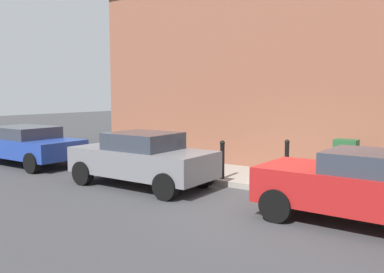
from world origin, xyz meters
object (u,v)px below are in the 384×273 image
car_blue (25,144)px  bollard_far_kerb (222,158)px  car_red (369,187)px  utility_cabinet (345,164)px  car_grey (142,158)px  bollard_near_cabinet (287,157)px

car_blue → bollard_far_kerb: size_ratio=4.30×
car_red → car_blue: bearing=-0.1°
car_red → utility_cabinet: (2.58, 1.09, -0.06)m
car_grey → bollard_near_cabinet: 3.94m
car_blue → utility_cabinet: bearing=-167.3°
car_blue → bollard_near_cabinet: (2.42, -8.55, -0.00)m
car_blue → bollard_far_kerb: car_blue is taller
car_red → utility_cabinet: size_ratio=3.46×
car_grey → bollard_near_cabinet: (2.63, -2.93, -0.04)m
car_red → bollard_far_kerb: 4.28m
bollard_far_kerb → car_blue: bearing=99.8°
bollard_near_cabinet → bollard_far_kerb: (-1.19, 1.35, 0.00)m
utility_cabinet → bollard_far_kerb: 3.12m
car_red → bollard_near_cabinet: 3.78m
utility_cabinet → bollard_near_cabinet: 1.58m
utility_cabinet → bollard_near_cabinet: utility_cabinet is taller
utility_cabinet → bollard_near_cabinet: bearing=86.4°
car_blue → bollard_far_kerb: 7.31m
car_grey → car_blue: size_ratio=0.88×
bollard_far_kerb → car_grey: bearing=132.4°
car_blue → bollard_far_kerb: bearing=-170.4°
utility_cabinet → bollard_near_cabinet: size_ratio=1.11×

